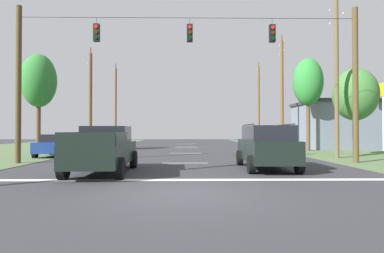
{
  "coord_description": "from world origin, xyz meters",
  "views": [
    {
      "loc": [
        0.12,
        -9.04,
        1.74
      ],
      "look_at": [
        0.38,
        9.79,
        2.01
      ],
      "focal_mm": 29.95,
      "sensor_mm": 36.0,
      "label": 1
    }
  ],
  "objects_px": {
    "tree_roadside_right": "(355,95)",
    "tree_roadside_far_right": "(39,81)",
    "distant_car_crossing_white": "(95,140)",
    "utility_pole_distant_right": "(116,105)",
    "utility_pole_far_left": "(90,99)",
    "distant_car_oncoming": "(57,145)",
    "utility_pole_mid_right": "(337,73)",
    "utility_pole_near_left": "(259,103)",
    "suv_black": "(266,146)",
    "roadside_store": "(356,125)",
    "utility_pole_far_right": "(282,92)",
    "tree_roadside_left": "(308,83)",
    "overhead_signal_span": "(188,77)",
    "pickup_truck": "(104,150)"
  },
  "relations": [
    {
      "from": "overhead_signal_span",
      "to": "pickup_truck",
      "type": "distance_m",
      "value": 6.36
    },
    {
      "from": "utility_pole_far_right",
      "to": "utility_pole_mid_right",
      "type": "bearing_deg",
      "value": -89.67
    },
    {
      "from": "tree_roadside_left",
      "to": "suv_black",
      "type": "bearing_deg",
      "value": -117.75
    },
    {
      "from": "tree_roadside_right",
      "to": "tree_roadside_far_right",
      "type": "xyz_separation_m",
      "value": [
        -23.95,
        4.84,
        1.65
      ]
    },
    {
      "from": "utility_pole_far_left",
      "to": "tree_roadside_left",
      "type": "relative_size",
      "value": 1.25
    },
    {
      "from": "utility_pole_near_left",
      "to": "distant_car_oncoming",
      "type": "bearing_deg",
      "value": -130.53
    },
    {
      "from": "utility_pole_far_right",
      "to": "tree_roadside_left",
      "type": "relative_size",
      "value": 1.4
    },
    {
      "from": "suv_black",
      "to": "utility_pole_distant_right",
      "type": "xyz_separation_m",
      "value": [
        -13.54,
        29.63,
        4.31
      ]
    },
    {
      "from": "overhead_signal_span",
      "to": "utility_pole_far_right",
      "type": "distance_m",
      "value": 17.35
    },
    {
      "from": "distant_car_crossing_white",
      "to": "utility_pole_distant_right",
      "type": "relative_size",
      "value": 0.4
    },
    {
      "from": "overhead_signal_span",
      "to": "utility_pole_far_right",
      "type": "bearing_deg",
      "value": 57.03
    },
    {
      "from": "overhead_signal_span",
      "to": "suv_black",
      "type": "bearing_deg",
      "value": -36.59
    },
    {
      "from": "utility_pole_mid_right",
      "to": "roadside_store",
      "type": "relative_size",
      "value": 0.98
    },
    {
      "from": "distant_car_crossing_white",
      "to": "utility_pole_distant_right",
      "type": "height_order",
      "value": "utility_pole_distant_right"
    },
    {
      "from": "tree_roadside_right",
      "to": "roadside_store",
      "type": "height_order",
      "value": "tree_roadside_right"
    },
    {
      "from": "utility_pole_mid_right",
      "to": "utility_pole_far_left",
      "type": "xyz_separation_m",
      "value": [
        -19.3,
        12.09,
        -0.44
      ]
    },
    {
      "from": "distant_car_crossing_white",
      "to": "utility_pole_far_left",
      "type": "height_order",
      "value": "utility_pole_far_left"
    },
    {
      "from": "utility_pole_far_right",
      "to": "overhead_signal_span",
      "type": "bearing_deg",
      "value": -122.97
    },
    {
      "from": "utility_pole_far_left",
      "to": "tree_roadside_right",
      "type": "height_order",
      "value": "utility_pole_far_left"
    },
    {
      "from": "distant_car_oncoming",
      "to": "tree_roadside_right",
      "type": "xyz_separation_m",
      "value": [
        20.49,
        -0.19,
        3.45
      ]
    },
    {
      "from": "utility_pole_near_left",
      "to": "tree_roadside_far_right",
      "type": "bearing_deg",
      "value": -142.11
    },
    {
      "from": "distant_car_oncoming",
      "to": "utility_pole_far_left",
      "type": "bearing_deg",
      "value": 94.85
    },
    {
      "from": "utility_pole_far_right",
      "to": "utility_pole_far_left",
      "type": "height_order",
      "value": "utility_pole_far_right"
    },
    {
      "from": "utility_pole_mid_right",
      "to": "utility_pole_distant_right",
      "type": "height_order",
      "value": "utility_pole_distant_right"
    },
    {
      "from": "distant_car_crossing_white",
      "to": "utility_pole_far_right",
      "type": "bearing_deg",
      "value": -6.94
    },
    {
      "from": "utility_pole_mid_right",
      "to": "tree_roadside_right",
      "type": "relative_size",
      "value": 1.79
    },
    {
      "from": "suv_black",
      "to": "tree_roadside_far_right",
      "type": "bearing_deg",
      "value": 142.85
    },
    {
      "from": "distant_car_crossing_white",
      "to": "utility_pole_mid_right",
      "type": "distance_m",
      "value": 24.25
    },
    {
      "from": "distant_car_oncoming",
      "to": "overhead_signal_span",
      "type": "bearing_deg",
      "value": -28.22
    },
    {
      "from": "utility_pole_mid_right",
      "to": "utility_pole_distant_right",
      "type": "bearing_deg",
      "value": 129.01
    },
    {
      "from": "pickup_truck",
      "to": "tree_roadside_left",
      "type": "height_order",
      "value": "tree_roadside_left"
    },
    {
      "from": "pickup_truck",
      "to": "utility_pole_far_left",
      "type": "bearing_deg",
      "value": 108.44
    },
    {
      "from": "distant_car_oncoming",
      "to": "utility_pole_distant_right",
      "type": "relative_size",
      "value": 0.4
    },
    {
      "from": "utility_pole_far_left",
      "to": "utility_pole_distant_right",
      "type": "height_order",
      "value": "utility_pole_distant_right"
    },
    {
      "from": "pickup_truck",
      "to": "tree_roadside_right",
      "type": "xyz_separation_m",
      "value": [
        15.06,
        8.44,
        3.27
      ]
    },
    {
      "from": "utility_pole_near_left",
      "to": "tree_roadside_right",
      "type": "height_order",
      "value": "utility_pole_near_left"
    },
    {
      "from": "overhead_signal_span",
      "to": "utility_pole_far_left",
      "type": "xyz_separation_m",
      "value": [
        -9.81,
        15.05,
        0.37
      ]
    },
    {
      "from": "distant_car_oncoming",
      "to": "tree_roadside_left",
      "type": "height_order",
      "value": "tree_roadside_left"
    },
    {
      "from": "pickup_truck",
      "to": "tree_roadside_far_right",
      "type": "xyz_separation_m",
      "value": [
        -8.89,
        13.28,
        4.92
      ]
    },
    {
      "from": "distant_car_crossing_white",
      "to": "utility_pole_far_left",
      "type": "distance_m",
      "value": 4.59
    },
    {
      "from": "distant_car_crossing_white",
      "to": "utility_pole_distant_right",
      "type": "xyz_separation_m",
      "value": [
        -0.13,
        10.1,
        4.59
      ]
    },
    {
      "from": "distant_car_crossing_white",
      "to": "utility_pole_far_left",
      "type": "relative_size",
      "value": 0.44
    },
    {
      "from": "utility_pole_far_right",
      "to": "utility_pole_far_left",
      "type": "bearing_deg",
      "value": 178.45
    },
    {
      "from": "distant_car_oncoming",
      "to": "utility_pole_far_left",
      "type": "relative_size",
      "value": 0.43
    },
    {
      "from": "distant_car_oncoming",
      "to": "utility_pole_far_left",
      "type": "height_order",
      "value": "utility_pole_far_left"
    },
    {
      "from": "distant_car_crossing_white",
      "to": "utility_pole_far_right",
      "type": "height_order",
      "value": "utility_pole_far_right"
    },
    {
      "from": "utility_pole_near_left",
      "to": "utility_pole_mid_right",
      "type": "bearing_deg",
      "value": -90.8
    },
    {
      "from": "distant_car_crossing_white",
      "to": "utility_pole_far_left",
      "type": "xyz_separation_m",
      "value": [
        0.01,
        -1.82,
        4.22
      ]
    },
    {
      "from": "utility_pole_far_left",
      "to": "utility_pole_distant_right",
      "type": "bearing_deg",
      "value": 90.69
    },
    {
      "from": "utility_pole_mid_right",
      "to": "utility_pole_distant_right",
      "type": "distance_m",
      "value": 30.89
    }
  ]
}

